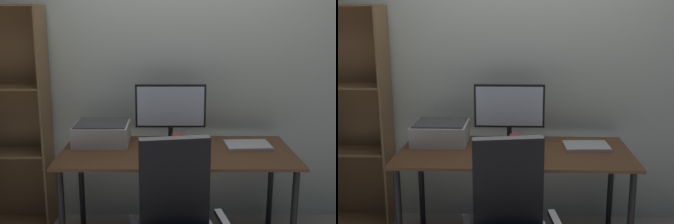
{
  "view_description": "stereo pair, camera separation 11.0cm",
  "coord_description": "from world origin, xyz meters",
  "views": [
    {
      "loc": [
        -0.06,
        -2.82,
        1.66
      ],
      "look_at": [
        -0.06,
        -0.03,
        1.03
      ],
      "focal_mm": 44.61,
      "sensor_mm": 36.0,
      "label": 1
    },
    {
      "loc": [
        0.05,
        -2.82,
        1.66
      ],
      "look_at": [
        -0.06,
        -0.03,
        1.03
      ],
      "focal_mm": 44.61,
      "sensor_mm": 36.0,
      "label": 2
    }
  ],
  "objects": [
    {
      "name": "coffee_mug",
      "position": [
        0.0,
        0.04,
        0.79
      ],
      "size": [
        0.09,
        0.08,
        0.11
      ],
      "color": "#B72D28",
      "rests_on": "desk"
    },
    {
      "name": "mouse",
      "position": [
        0.16,
        -0.2,
        0.76
      ],
      "size": [
        0.06,
        0.1,
        0.03
      ],
      "primitive_type": "cube",
      "rotation": [
        0.0,
        0.0,
        -0.05
      ],
      "color": "black",
      "rests_on": "desk"
    },
    {
      "name": "keyboard",
      "position": [
        -0.08,
        -0.21,
        0.75
      ],
      "size": [
        0.29,
        0.12,
        0.02
      ],
      "primitive_type": "cube",
      "rotation": [
        0.0,
        0.0,
        -0.02
      ],
      "color": "#B7BABC",
      "rests_on": "desk"
    },
    {
      "name": "back_wall",
      "position": [
        0.0,
        0.54,
        1.3
      ],
      "size": [
        6.4,
        0.1,
        2.6
      ],
      "primitive_type": "cube",
      "color": "beige",
      "rests_on": "ground"
    },
    {
      "name": "monitor",
      "position": [
        -0.04,
        0.23,
        0.99
      ],
      "size": [
        0.53,
        0.2,
        0.44
      ],
      "color": "black",
      "rests_on": "desk"
    },
    {
      "name": "printer",
      "position": [
        -0.56,
        0.17,
        0.82
      ],
      "size": [
        0.4,
        0.34,
        0.16
      ],
      "color": "silver",
      "rests_on": "desk"
    },
    {
      "name": "desk",
      "position": [
        0.0,
        0.0,
        0.66
      ],
      "size": [
        1.64,
        0.75,
        0.74
      ],
      "color": "#56351E",
      "rests_on": "ground"
    },
    {
      "name": "bookshelf",
      "position": [
        -1.32,
        0.37,
        0.87
      ],
      "size": [
        0.6,
        0.28,
        1.76
      ],
      "color": "brown",
      "rests_on": "ground"
    },
    {
      "name": "laptop",
      "position": [
        0.52,
        0.09,
        0.75
      ],
      "size": [
        0.33,
        0.24,
        0.02
      ],
      "primitive_type": "cube",
      "rotation": [
        0.0,
        0.0,
        0.04
      ],
      "color": "#B7BABC",
      "rests_on": "desk"
    }
  ]
}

